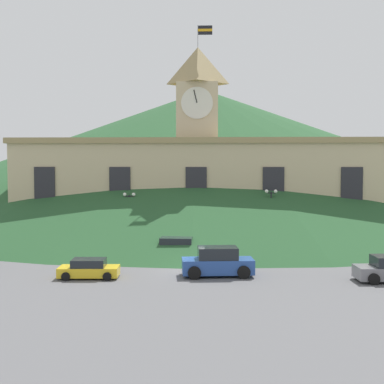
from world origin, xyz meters
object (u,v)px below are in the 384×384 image
at_px(car_blue_van, 218,263).
at_px(car_black_suv, 177,248).
at_px(street_lamp_far_right, 271,205).
at_px(street_lamp_far_left, 129,206).
at_px(pedestrian, 159,239).
at_px(car_yellow_coupe, 89,269).

bearing_deg(car_blue_van, car_black_suv, -69.03).
bearing_deg(street_lamp_far_right, car_blue_van, -108.86).
bearing_deg(street_lamp_far_left, pedestrian, -49.49).
xyz_separation_m(car_blue_van, car_black_suv, (-3.48, 6.87, -0.13)).
bearing_deg(car_black_suv, street_lamp_far_right, -132.48).
xyz_separation_m(street_lamp_far_left, car_blue_van, (8.97, -15.67, -2.70)).
height_order(street_lamp_far_left, pedestrian, street_lamp_far_left).
relative_size(car_blue_van, car_yellow_coupe, 1.23).
relative_size(car_blue_van, pedestrian, 3.23).
bearing_deg(car_blue_van, pedestrian, -70.46).
bearing_deg(street_lamp_far_right, street_lamp_far_left, 180.00).
distance_m(street_lamp_far_left, car_yellow_coupe, 16.98).
xyz_separation_m(car_blue_van, pedestrian, (-5.54, 11.66, -0.07)).
distance_m(street_lamp_far_right, car_black_suv, 12.84).
relative_size(street_lamp_far_right, car_yellow_coupe, 1.26).
bearing_deg(car_yellow_coupe, car_black_suv, 51.74).
bearing_deg(car_yellow_coupe, car_blue_van, 3.59).
height_order(car_black_suv, car_yellow_coupe, car_black_suv).
xyz_separation_m(street_lamp_far_left, car_black_suv, (5.49, -8.80, -2.84)).
xyz_separation_m(street_lamp_far_left, street_lamp_far_right, (14.32, 0.00, 0.22)).
relative_size(car_yellow_coupe, pedestrian, 2.62).
distance_m(car_blue_van, car_yellow_coupe, 9.15).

